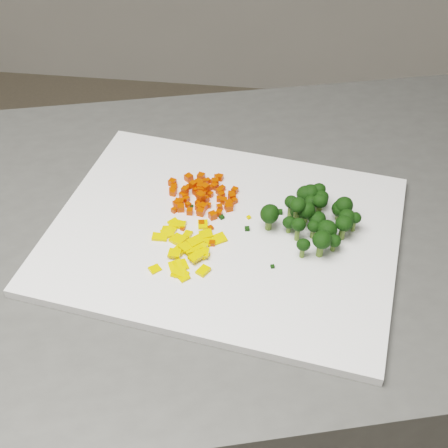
# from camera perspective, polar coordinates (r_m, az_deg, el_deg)

# --- Properties ---
(counter_block) EXTENTS (1.02, 0.84, 0.90)m
(counter_block) POSITION_cam_1_polar(r_m,az_deg,el_deg) (1.16, 0.08, -16.16)
(counter_block) COLOR #4A4A48
(counter_block) RESTS_ON ground
(cutting_board) EXTENTS (0.47, 0.39, 0.01)m
(cutting_board) POSITION_cam_1_polar(r_m,az_deg,el_deg) (0.78, -0.00, -0.84)
(cutting_board) COLOR white
(cutting_board) RESTS_ON counter_block
(carrot_pile) EXTENTS (0.09, 0.09, 0.03)m
(carrot_pile) POSITION_cam_1_polar(r_m,az_deg,el_deg) (0.82, -2.18, 3.17)
(carrot_pile) COLOR red
(carrot_pile) RESTS_ON cutting_board
(pepper_pile) EXTENTS (0.11, 0.11, 0.02)m
(pepper_pile) POSITION_cam_1_polar(r_m,az_deg,el_deg) (0.75, -3.44, -2.03)
(pepper_pile) COLOR yellow
(pepper_pile) RESTS_ON cutting_board
(broccoli_pile) EXTENTS (0.11, 0.11, 0.05)m
(broccoli_pile) POSITION_cam_1_polar(r_m,az_deg,el_deg) (0.77, 7.80, 1.12)
(broccoli_pile) COLOR black
(broccoli_pile) RESTS_ON cutting_board
(carrot_cube_0) EXTENTS (0.01, 0.01, 0.01)m
(carrot_cube_0) POSITION_cam_1_polar(r_m,az_deg,el_deg) (0.82, 0.66, 2.67)
(carrot_cube_0) COLOR red
(carrot_cube_0) RESTS_ON carrot_pile
(carrot_cube_1) EXTENTS (0.01, 0.01, 0.01)m
(carrot_cube_1) POSITION_cam_1_polar(r_m,az_deg,el_deg) (0.83, -0.17, 3.29)
(carrot_cube_1) COLOR red
(carrot_cube_1) RESTS_ON carrot_pile
(carrot_cube_2) EXTENTS (0.01, 0.01, 0.01)m
(carrot_cube_2) POSITION_cam_1_polar(r_m,az_deg,el_deg) (0.81, -4.46, 1.87)
(carrot_cube_2) COLOR red
(carrot_cube_2) RESTS_ON carrot_pile
(carrot_cube_3) EXTENTS (0.01, 0.01, 0.01)m
(carrot_cube_3) POSITION_cam_1_polar(r_m,az_deg,el_deg) (0.85, -1.75, 3.95)
(carrot_cube_3) COLOR red
(carrot_cube_3) RESTS_ON carrot_pile
(carrot_cube_4) EXTENTS (0.01, 0.01, 0.01)m
(carrot_cube_4) POSITION_cam_1_polar(r_m,az_deg,el_deg) (0.82, -3.68, 2.58)
(carrot_cube_4) COLOR red
(carrot_cube_4) RESTS_ON carrot_pile
(carrot_cube_5) EXTENTS (0.01, 0.01, 0.01)m
(carrot_cube_5) POSITION_cam_1_polar(r_m,az_deg,el_deg) (0.83, -2.19, 3.72)
(carrot_cube_5) COLOR red
(carrot_cube_5) RESTS_ON carrot_pile
(carrot_cube_6) EXTENTS (0.01, 0.01, 0.01)m
(carrot_cube_6) POSITION_cam_1_polar(r_m,az_deg,el_deg) (0.81, -3.96, 2.03)
(carrot_cube_6) COLOR red
(carrot_cube_6) RESTS_ON carrot_pile
(carrot_cube_7) EXTENTS (0.01, 0.01, 0.01)m
(carrot_cube_7) POSITION_cam_1_polar(r_m,az_deg,el_deg) (0.83, -2.16, 3.73)
(carrot_cube_7) COLOR red
(carrot_cube_7) RESTS_ON carrot_pile
(carrot_cube_8) EXTENTS (0.01, 0.01, 0.01)m
(carrot_cube_8) POSITION_cam_1_polar(r_m,az_deg,el_deg) (0.80, -3.15, 1.15)
(carrot_cube_8) COLOR red
(carrot_cube_8) RESTS_ON carrot_pile
(carrot_cube_9) EXTENTS (0.01, 0.01, 0.01)m
(carrot_cube_9) POSITION_cam_1_polar(r_m,az_deg,el_deg) (0.82, -2.22, 2.83)
(carrot_cube_9) COLOR red
(carrot_cube_9) RESTS_ON carrot_pile
(carrot_cube_10) EXTENTS (0.01, 0.01, 0.01)m
(carrot_cube_10) POSITION_cam_1_polar(r_m,az_deg,el_deg) (0.80, -2.27, 1.11)
(carrot_cube_10) COLOR red
(carrot_cube_10) RESTS_ON carrot_pile
(carrot_cube_11) EXTENTS (0.01, 0.01, 0.01)m
(carrot_cube_11) POSITION_cam_1_polar(r_m,az_deg,el_deg) (0.80, -2.30, 1.52)
(carrot_cube_11) COLOR red
(carrot_cube_11) RESTS_ON carrot_pile
(carrot_cube_12) EXTENTS (0.01, 0.01, 0.01)m
(carrot_cube_12) POSITION_cam_1_polar(r_m,az_deg,el_deg) (0.82, -1.68, 2.29)
(carrot_cube_12) COLOR red
(carrot_cube_12) RESTS_ON carrot_pile
(carrot_cube_13) EXTENTS (0.01, 0.01, 0.01)m
(carrot_cube_13) POSITION_cam_1_polar(r_m,az_deg,el_deg) (0.82, -3.47, 2.28)
(carrot_cube_13) COLOR red
(carrot_cube_13) RESTS_ON carrot_pile
(carrot_cube_14) EXTENTS (0.01, 0.01, 0.01)m
(carrot_cube_14) POSITION_cam_1_polar(r_m,az_deg,el_deg) (0.82, 0.74, 2.52)
(carrot_cube_14) COLOR red
(carrot_cube_14) RESTS_ON carrot_pile
(carrot_cube_15) EXTENTS (0.01, 0.01, 0.01)m
(carrot_cube_15) POSITION_cam_1_polar(r_m,az_deg,el_deg) (0.83, -2.50, 2.98)
(carrot_cube_15) COLOR red
(carrot_cube_15) RESTS_ON carrot_pile
(carrot_cube_16) EXTENTS (0.01, 0.01, 0.01)m
(carrot_cube_16) POSITION_cam_1_polar(r_m,az_deg,el_deg) (0.82, -3.82, 2.72)
(carrot_cube_16) COLOR red
(carrot_cube_16) RESTS_ON carrot_pile
(carrot_cube_17) EXTENTS (0.01, 0.01, 0.01)m
(carrot_cube_17) POSITION_cam_1_polar(r_m,az_deg,el_deg) (0.80, -2.15, 1.10)
(carrot_cube_17) COLOR red
(carrot_cube_17) RESTS_ON carrot_pile
(carrot_cube_18) EXTENTS (0.01, 0.01, 0.01)m
(carrot_cube_18) POSITION_cam_1_polar(r_m,az_deg,el_deg) (0.82, -2.01, 3.30)
(carrot_cube_18) COLOR red
(carrot_cube_18) RESTS_ON carrot_pile
(carrot_cube_19) EXTENTS (0.01, 0.01, 0.01)m
(carrot_cube_19) POSITION_cam_1_polar(r_m,az_deg,el_deg) (0.81, -4.22, 1.96)
(carrot_cube_19) COLOR red
(carrot_cube_19) RESTS_ON carrot_pile
(carrot_cube_20) EXTENTS (0.01, 0.01, 0.01)m
(carrot_cube_20) POSITION_cam_1_polar(r_m,az_deg,el_deg) (0.82, -1.27, 2.72)
(carrot_cube_20) COLOR red
(carrot_cube_20) RESTS_ON carrot_pile
(carrot_cube_21) EXTENTS (0.01, 0.01, 0.01)m
(carrot_cube_21) POSITION_cam_1_polar(r_m,az_deg,el_deg) (0.83, -3.56, 2.96)
(carrot_cube_21) COLOR red
(carrot_cube_21) RESTS_ON carrot_pile
(carrot_cube_22) EXTENTS (0.01, 0.01, 0.01)m
(carrot_cube_22) POSITION_cam_1_polar(r_m,az_deg,el_deg) (0.82, -2.03, 3.31)
(carrot_cube_22) COLOR red
(carrot_cube_22) RESTS_ON carrot_pile
(carrot_cube_23) EXTENTS (0.01, 0.01, 0.01)m
(carrot_cube_23) POSITION_cam_1_polar(r_m,az_deg,el_deg) (0.80, -4.59, 1.27)
(carrot_cube_23) COLOR red
(carrot_cube_23) RESTS_ON carrot_pile
(carrot_cube_24) EXTENTS (0.01, 0.01, 0.01)m
(carrot_cube_24) POSITION_cam_1_polar(r_m,az_deg,el_deg) (0.82, -2.14, 3.19)
(carrot_cube_24) COLOR red
(carrot_cube_24) RESTS_ON carrot_pile
(carrot_cube_25) EXTENTS (0.01, 0.01, 0.01)m
(carrot_cube_25) POSITION_cam_1_polar(r_m,az_deg,el_deg) (0.85, -0.37, 4.28)
(carrot_cube_25) COLOR red
(carrot_cube_25) RESTS_ON carrot_pile
(carrot_cube_26) EXTENTS (0.01, 0.01, 0.01)m
(carrot_cube_26) POSITION_cam_1_polar(r_m,az_deg,el_deg) (0.80, -3.96, 1.47)
(carrot_cube_26) COLOR red
(carrot_cube_26) RESTS_ON carrot_pile
(carrot_cube_27) EXTENTS (0.01, 0.01, 0.01)m
(carrot_cube_27) POSITION_cam_1_polar(r_m,az_deg,el_deg) (0.85, -3.24, 4.25)
(carrot_cube_27) COLOR red
(carrot_cube_27) RESTS_ON carrot_pile
(carrot_cube_28) EXTENTS (0.01, 0.01, 0.01)m
(carrot_cube_28) POSITION_cam_1_polar(r_m,az_deg,el_deg) (0.82, -1.72, 3.36)
(carrot_cube_28) COLOR red
(carrot_cube_28) RESTS_ON carrot_pile
(carrot_cube_29) EXTENTS (0.01, 0.01, 0.01)m
(carrot_cube_29) POSITION_cam_1_polar(r_m,az_deg,el_deg) (0.81, -2.04, 2.50)
(carrot_cube_29) COLOR red
(carrot_cube_29) RESTS_ON carrot_pile
(carrot_cube_30) EXTENTS (0.01, 0.01, 0.01)m
(carrot_cube_30) POSITION_cam_1_polar(r_m,az_deg,el_deg) (0.81, 0.97, 2.14)
(carrot_cube_30) COLOR red
(carrot_cube_30) RESTS_ON carrot_pile
(carrot_cube_31) EXTENTS (0.01, 0.01, 0.01)m
(carrot_cube_31) POSITION_cam_1_polar(r_m,az_deg,el_deg) (0.84, -3.27, 3.41)
(carrot_cube_31) COLOR red
(carrot_cube_31) RESTS_ON carrot_pile
(carrot_cube_32) EXTENTS (0.01, 0.01, 0.01)m
(carrot_cube_32) POSITION_cam_1_polar(r_m,az_deg,el_deg) (0.82, -1.71, 3.35)
(carrot_cube_32) COLOR red
(carrot_cube_32) RESTS_ON carrot_pile
(carrot_cube_33) EXTENTS (0.01, 0.01, 0.01)m
(carrot_cube_33) POSITION_cam_1_polar(r_m,az_deg,el_deg) (0.81, -3.29, 1.74)
(carrot_cube_33) COLOR red
(carrot_cube_33) RESTS_ON carrot_pile
(carrot_cube_34) EXTENTS (0.01, 0.01, 0.01)m
(carrot_cube_34) POSITION_cam_1_polar(r_m,az_deg,el_deg) (0.81, -1.40, 1.72)
(carrot_cube_34) COLOR red
(carrot_cube_34) RESTS_ON carrot_pile
(carrot_cube_35) EXTENTS (0.01, 0.01, 0.01)m
(carrot_cube_35) POSITION_cam_1_polar(r_m,az_deg,el_deg) (0.79, -1.04, 0.78)
(carrot_cube_35) COLOR red
(carrot_cube_35) RESTS_ON carrot_pile
(carrot_cube_36) EXTENTS (0.01, 0.01, 0.01)m
(carrot_cube_36) POSITION_cam_1_polar(r_m,az_deg,el_deg) (0.81, -2.22, 2.38)
(carrot_cube_36) COLOR red
(carrot_cube_36) RESTS_ON carrot_pile
(carrot_cube_37) EXTENTS (0.01, 0.01, 0.01)m
(carrot_cube_37) POSITION_cam_1_polar(r_m,az_deg,el_deg) (0.82, -0.28, 2.66)
(carrot_cube_37) COLOR red
(carrot_cube_37) RESTS_ON carrot_pile
(carrot_cube_38) EXTENTS (0.01, 0.01, 0.01)m
(carrot_cube_38) POSITION_cam_1_polar(r_m,az_deg,el_deg) (0.80, -0.41, 1.55)
(carrot_cube_38) COLOR red
(carrot_cube_38) RESTS_ON carrot_pile
(carrot_cube_39) EXTENTS (0.01, 0.01, 0.01)m
(carrot_cube_39) POSITION_cam_1_polar(r_m,az_deg,el_deg) (0.82, -2.84, 3.62)
(carrot_cube_39) COLOR red
(carrot_cube_39) RESTS_ON carrot_pile
(carrot_cube_40) EXTENTS (0.01, 0.01, 0.01)m
(carrot_cube_40) POSITION_cam_1_polar(r_m,az_deg,el_deg) (0.84, -4.74, 3.81)
(carrot_cube_40) COLOR red
(carrot_cube_40) RESTS_ON carrot_pile
(carrot_cube_41) EXTENTS (0.01, 0.01, 0.01)m
(carrot_cube_41) POSITION_cam_1_polar(r_m,az_deg,el_deg) (0.84, -0.88, 3.48)
(carrot_cube_41) COLOR red
(carrot_cube_41) RESTS_ON carrot_pile
(carrot_cube_42) EXTENTS (0.01, 0.01, 0.01)m
(carrot_cube_42) POSITION_cam_1_polar(r_m,az_deg,el_deg) (0.84, -2.77, 3.59)
(carrot_cube_42) COLOR red
(carrot_cube_42) RESTS_ON carrot_pile
(carrot_cube_43) EXTENTS (0.01, 0.01, 0.01)m
(carrot_cube_43) POSITION_cam_1_polar(r_m,az_deg,el_deg) (0.82, -2.15, 2.97)
(carrot_cube_43) COLOR red
(carrot_cube_43) RESTS_ON carrot_pile
(carrot_cube_44) EXTENTS (0.01, 0.01, 0.01)m
(carrot_cube_44) POSITION_cam_1_polar(r_m,az_deg,el_deg) (0.79, -0.46, 1.01)
(carrot_cube_44) COLOR red
(carrot_cube_44) RESTS_ON carrot_pile
(carrot_cube_45) EXTENTS (0.01, 0.01, 0.01)m
(carrot_cube_45) POSITION_cam_1_polar(r_m,az_deg,el_deg) (0.83, -2.39, 3.78)
(carrot_cube_45) COLOR red
(carrot_cube_45) RESTS_ON carrot_pile
(carrot_cube_46) EXTENTS (0.01, 0.01, 0.01)m
(carrot_cube_46) POSITION_cam_1_polar(r_m,az_deg,el_deg) (0.82, -2.19, 3.44)
(carrot_cube_46) COLOR red
(carrot_cube_46) RESTS_ON carrot_pile
(carrot_cube_47) EXTENTS (0.01, 0.01, 0.01)m
(carrot_cube_47) POSITION_cam_1_polar(r_m,az_deg,el_deg) (0.84, -1.50, 3.96)
(carrot_cube_47) COLOR red
(carrot_cube_47) RESTS_ON carrot_pile
(carrot_cube_48) EXTENTS (0.01, 0.01, 0.01)m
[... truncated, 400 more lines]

